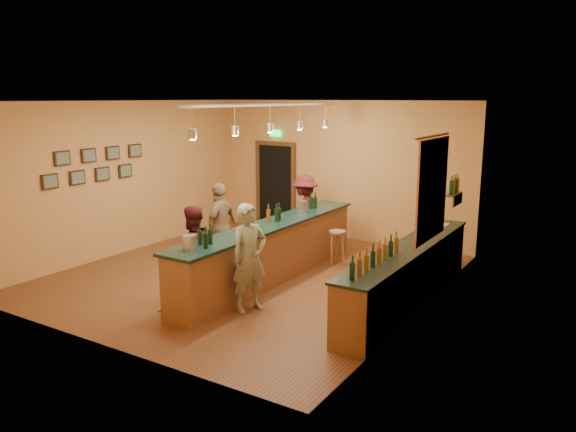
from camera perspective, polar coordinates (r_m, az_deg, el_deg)
The scene contains 18 objects.
floor at distance 10.57m, azimuth -3.78°, elevation -6.05°, with size 7.00×7.00×0.00m, color #5B2B1A.
ceiling at distance 10.05m, azimuth -4.04°, elevation 11.58°, with size 6.50×7.00×0.02m, color silver.
wall_back at distance 13.16m, azimuth 5.06°, elevation 4.66°, with size 6.50×0.02×3.20m, color tan.
wall_front at distance 7.68m, azimuth -19.34°, elevation -1.23°, with size 6.50×0.02×3.20m, color tan.
wall_left at distance 12.36m, azimuth -16.26°, elevation 3.75°, with size 0.02×7.00×3.20m, color tan.
wall_right at distance 8.72m, azimuth 13.70°, elevation 0.63°, with size 0.02×7.00×3.20m, color tan.
doorway at distance 14.04m, azimuth -1.23°, elevation 3.21°, with size 1.15×0.09×2.48m.
tapestry at distance 9.06m, azimuth 14.46°, elevation 2.61°, with size 0.03×1.40×1.60m, color maroon.
bottle_shelf at distance 10.53m, azimuth 16.59°, elevation 2.74°, with size 0.17×0.55×0.54m.
picture_grid at distance 11.80m, azimuth -18.94°, elevation 4.93°, with size 0.06×2.20×0.70m, color #382111, non-canonical shape.
back_counter at distance 9.25m, azimuth 12.05°, elevation -5.78°, with size 0.60×4.55×1.27m.
tasting_bar at distance 10.15m, azimuth -1.76°, elevation -3.22°, with size 0.73×5.10×1.38m.
pendant_track at distance 9.80m, azimuth -1.84°, elevation 10.32°, with size 0.11×4.60×0.50m.
bartender at distance 8.66m, azimuth -3.95°, elevation -4.28°, with size 0.62×0.40×1.69m, color gray.
customer_a at distance 9.29m, azimuth -9.69°, elevation -3.69°, with size 0.76×0.59×1.57m, color #59191E.
customer_b at distance 10.88m, azimuth -6.86°, elevation -1.00°, with size 0.98×0.41×1.67m, color #997A51.
customer_c at distance 12.15m, azimuth 1.68°, elevation 0.36°, with size 1.06×0.61×1.64m, color #59191E.
bar_stool at distance 11.12m, azimuth 5.04°, elevation -2.24°, with size 0.33×0.33×0.69m.
Camera 1 is at (5.89, -8.15, 3.26)m, focal length 35.00 mm.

